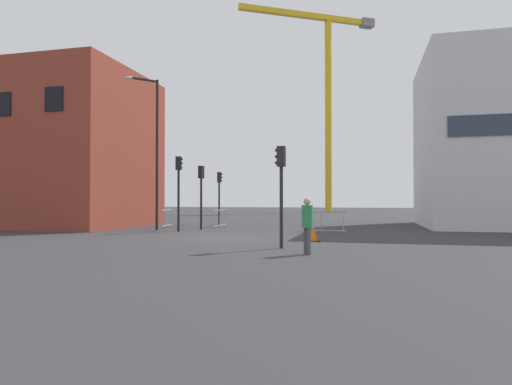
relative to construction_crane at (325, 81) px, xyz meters
The scene contains 14 objects.
ground 44.76m from the construction_crane, 91.33° to the right, with size 160.00×160.00×0.00m, color #333335.
brick_building 40.11m from the construction_crane, 111.45° to the right, with size 10.81×8.78×9.58m.
office_block 34.87m from the construction_crane, 66.01° to the right, with size 9.18×9.86×10.52m.
construction_crane is the anchor object (origin of this frame).
streetlamp_tall 39.94m from the construction_crane, 99.38° to the right, with size 1.38×1.37×8.34m.
traffic_light_near 39.50m from the construction_crane, 95.92° to the right, with size 0.30×0.39×3.58m.
traffic_light_crosswalk 41.08m from the construction_crane, 96.55° to the right, with size 0.38×0.28×3.95m.
traffic_light_corner 47.36m from the construction_crane, 86.96° to the right, with size 0.37×0.25×3.51m.
traffic_light_median 34.84m from the construction_crane, 98.16° to the right, with size 0.39×0.32×3.55m.
pedestrian_walking 49.29m from the construction_crane, 85.71° to the right, with size 0.34×0.34×1.73m.
safety_barrier_left_run 38.00m from the construction_crane, 95.91° to the right, with size 0.07×2.42×1.08m.
safety_barrier_rear 40.71m from the construction_crane, 85.35° to the right, with size 2.47×0.24×1.08m.
safety_barrier_front 39.24m from the construction_crane, 100.74° to the right, with size 0.37×2.12×1.08m.
traffic_cone_by_barrier 45.45m from the construction_crane, 85.71° to the right, with size 0.56×0.56×0.57m.
Camera 1 is at (6.16, -18.69, 1.66)m, focal length 31.30 mm.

